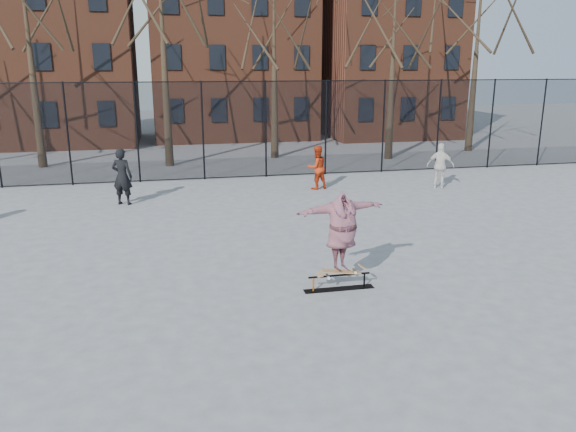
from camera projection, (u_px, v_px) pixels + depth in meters
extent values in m
plane|color=slate|center=(321.00, 302.00, 11.36)|extent=(100.00, 100.00, 0.00)
cube|color=black|center=(339.00, 289.00, 11.98)|extent=(1.53, 0.23, 0.01)
cylinder|color=#D1620C|center=(313.00, 284.00, 11.83)|extent=(0.04, 0.04, 0.31)
cylinder|color=black|center=(364.00, 280.00, 12.06)|extent=(0.04, 0.04, 0.31)
cylinder|color=black|center=(339.00, 275.00, 11.90)|extent=(1.35, 0.04, 0.04)
imported|color=#443A92|center=(342.00, 232.00, 11.66)|extent=(2.13, 1.03, 1.67)
imported|color=black|center=(122.00, 177.00, 18.95)|extent=(0.83, 0.70, 1.93)
imported|color=#B12D0F|center=(317.00, 168.00, 21.35)|extent=(0.95, 0.83, 1.66)
imported|color=silver|center=(440.00, 166.00, 21.48)|extent=(1.10, 0.86, 1.74)
cylinder|color=black|center=(68.00, 134.00, 21.74)|extent=(0.07, 0.07, 4.00)
cylinder|color=black|center=(137.00, 133.00, 22.27)|extent=(0.07, 0.07, 4.00)
cylinder|color=black|center=(203.00, 131.00, 22.80)|extent=(0.07, 0.07, 4.00)
cylinder|color=black|center=(266.00, 130.00, 23.33)|extent=(0.07, 0.07, 4.00)
cylinder|color=black|center=(326.00, 128.00, 23.87)|extent=(0.07, 0.07, 4.00)
cylinder|color=black|center=(383.00, 127.00, 24.40)|extent=(0.07, 0.07, 4.00)
cylinder|color=black|center=(438.00, 125.00, 24.93)|extent=(0.07, 0.07, 4.00)
cylinder|color=black|center=(491.00, 124.00, 25.46)|extent=(0.07, 0.07, 4.00)
cylinder|color=black|center=(542.00, 123.00, 26.00)|extent=(0.07, 0.07, 4.00)
cube|color=black|center=(237.00, 130.00, 23.09)|extent=(34.00, 0.01, 4.00)
cylinder|color=black|center=(236.00, 81.00, 22.57)|extent=(34.00, 0.04, 0.04)
cone|color=black|center=(40.00, 116.00, 25.79)|extent=(0.40, 0.40, 4.62)
cone|color=black|center=(162.00, 116.00, 25.69)|extent=(0.40, 0.40, 4.62)
cone|color=black|center=(275.00, 112.00, 28.04)|extent=(0.40, 0.40, 4.62)
cone|color=black|center=(388.00, 112.00, 27.95)|extent=(0.40, 0.40, 4.62)
cone|color=black|center=(474.00, 108.00, 30.30)|extent=(0.40, 0.40, 4.62)
cube|color=brown|center=(52.00, 39.00, 32.45)|extent=(9.00, 7.00, 12.00)
cube|color=brown|center=(233.00, 32.00, 34.47)|extent=(10.00, 7.00, 13.00)
cube|color=brown|center=(385.00, 50.00, 36.78)|extent=(8.00, 7.00, 11.00)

